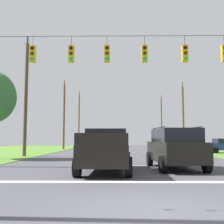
# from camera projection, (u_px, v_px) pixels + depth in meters

# --- Properties ---
(ground_plane) EXTENTS (120.00, 120.00, 0.00)m
(ground_plane) POSITION_uv_depth(u_px,v_px,m) (153.00, 210.00, 5.76)
(ground_plane) COLOR #47474C
(stop_bar_stripe) EXTENTS (13.86, 0.45, 0.01)m
(stop_bar_stripe) POSITION_uv_depth(u_px,v_px,m) (138.00, 182.00, 9.57)
(stop_bar_stripe) COLOR white
(stop_bar_stripe) RESTS_ON ground
(lane_dash_0) EXTENTS (2.50, 0.15, 0.01)m
(lane_dash_0) POSITION_uv_depth(u_px,v_px,m) (129.00, 165.00, 15.54)
(lane_dash_0) COLOR white
(lane_dash_0) RESTS_ON ground
(lane_dash_1) EXTENTS (2.50, 0.15, 0.01)m
(lane_dash_1) POSITION_uv_depth(u_px,v_px,m) (125.00, 157.00, 23.20)
(lane_dash_1) COLOR white
(lane_dash_1) RESTS_ON ground
(lane_dash_2) EXTENTS (2.50, 0.15, 0.01)m
(lane_dash_2) POSITION_uv_depth(u_px,v_px,m) (123.00, 153.00, 29.48)
(lane_dash_2) COLOR white
(lane_dash_2) RESTS_ON ground
(lane_dash_3) EXTENTS (2.50, 0.15, 0.01)m
(lane_dash_3) POSITION_uv_depth(u_px,v_px,m) (121.00, 150.00, 36.48)
(lane_dash_3) COLOR white
(lane_dash_3) RESTS_ON ground
(overhead_signal_span) EXTENTS (16.99, 0.31, 7.57)m
(overhead_signal_span) POSITION_uv_depth(u_px,v_px,m) (127.00, 85.00, 15.20)
(overhead_signal_span) COLOR brown
(overhead_signal_span) RESTS_ON ground
(pickup_truck) EXTENTS (2.40, 5.45, 1.95)m
(pickup_truck) POSITION_uv_depth(u_px,v_px,m) (106.00, 150.00, 12.71)
(pickup_truck) COLOR black
(pickup_truck) RESTS_ON ground
(suv_black) EXTENTS (2.42, 4.89, 2.05)m
(suv_black) POSITION_uv_depth(u_px,v_px,m) (175.00, 147.00, 13.77)
(suv_black) COLOR black
(suv_black) RESTS_ON ground
(distant_car_crossing_white) EXTENTS (4.46, 2.35, 1.52)m
(distant_car_crossing_white) POSITION_uv_depth(u_px,v_px,m) (103.00, 145.00, 30.04)
(distant_car_crossing_white) COLOR silver
(distant_car_crossing_white) RESTS_ON ground
(utility_pole_far_right) EXTENTS (0.31, 1.73, 9.73)m
(utility_pole_far_right) POSITION_uv_depth(u_px,v_px,m) (183.00, 117.00, 40.14)
(utility_pole_far_right) COLOR brown
(utility_pole_far_right) RESTS_ON ground
(utility_pole_near_left) EXTENTS (0.27, 1.64, 10.76)m
(utility_pole_near_left) POSITION_uv_depth(u_px,v_px,m) (161.00, 121.00, 58.69)
(utility_pole_near_left) COLOR brown
(utility_pole_near_left) RESTS_ON ground
(utility_pole_far_left) EXTENTS (0.29, 1.75, 10.50)m
(utility_pole_far_left) POSITION_uv_depth(u_px,v_px,m) (26.00, 97.00, 23.94)
(utility_pole_far_left) COLOR brown
(utility_pole_far_left) RESTS_ON ground
(utility_pole_distant_right) EXTENTS (0.29, 1.89, 10.02)m
(utility_pole_distant_right) POSITION_uv_depth(u_px,v_px,m) (64.00, 116.00, 40.30)
(utility_pole_distant_right) COLOR brown
(utility_pole_distant_right) RESTS_ON ground
(utility_pole_distant_left) EXTENTS (0.29, 1.74, 11.28)m
(utility_pole_distant_left) POSITION_uv_depth(u_px,v_px,m) (79.00, 119.00, 57.28)
(utility_pole_distant_left) COLOR brown
(utility_pole_distant_left) RESTS_ON ground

